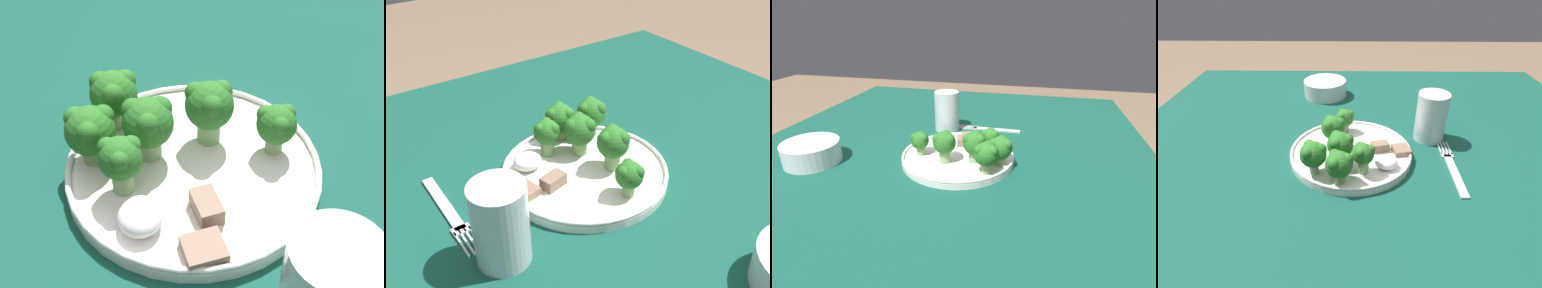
% 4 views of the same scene
% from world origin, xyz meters
% --- Properties ---
extents(table, '(1.13, 0.96, 0.77)m').
position_xyz_m(table, '(0.00, 0.00, 0.66)').
color(table, '#114738').
rests_on(table, ground_plane).
extents(dinner_plate, '(0.25, 0.25, 0.02)m').
position_xyz_m(dinner_plate, '(-0.04, -0.04, 0.77)').
color(dinner_plate, white).
rests_on(dinner_plate, table).
extents(broccoli_floret_near_rim_left, '(0.05, 0.05, 0.07)m').
position_xyz_m(broccoli_floret_near_rim_left, '(-0.06, -0.08, 0.82)').
color(broccoli_floret_near_rim_left, '#7FA866').
rests_on(broccoli_floret_near_rim_left, dinner_plate).
extents(broccoli_floret_center_left, '(0.05, 0.05, 0.07)m').
position_xyz_m(broccoli_floret_center_left, '(-0.11, -0.11, 0.82)').
color(broccoli_floret_center_left, '#7FA866').
rests_on(broccoli_floret_center_left, dinner_plate).
extents(broccoli_floret_back_left, '(0.05, 0.05, 0.07)m').
position_xyz_m(broccoli_floret_back_left, '(-0.08, -0.02, 0.82)').
color(broccoli_floret_back_left, '#7FA866').
rests_on(broccoli_floret_back_left, dinner_plate).
extents(broccoli_floret_front_left, '(0.04, 0.04, 0.05)m').
position_xyz_m(broccoli_floret_front_left, '(-0.06, 0.04, 0.81)').
color(broccoli_floret_front_left, '#7FA866').
rests_on(broccoli_floret_front_left, dinner_plate).
extents(broccoli_floret_center_back, '(0.05, 0.05, 0.06)m').
position_xyz_m(broccoli_floret_center_back, '(-0.06, -0.14, 0.81)').
color(broccoli_floret_center_back, '#7FA866').
rests_on(broccoli_floret_center_back, dinner_plate).
extents(broccoli_floret_mid_cluster, '(0.04, 0.04, 0.06)m').
position_xyz_m(broccoli_floret_mid_cluster, '(-0.02, -0.11, 0.82)').
color(broccoli_floret_mid_cluster, '#7FA866').
rests_on(broccoli_floret_mid_cluster, dinner_plate).
extents(meat_slice_front_slice, '(0.04, 0.04, 0.01)m').
position_xyz_m(meat_slice_front_slice, '(0.06, -0.04, 0.78)').
color(meat_slice_front_slice, '#846651').
rests_on(meat_slice_front_slice, dinner_plate).
extents(meat_slice_middle_slice, '(0.04, 0.03, 0.02)m').
position_xyz_m(meat_slice_middle_slice, '(0.02, -0.04, 0.79)').
color(meat_slice_middle_slice, '#846651').
rests_on(meat_slice_middle_slice, dinner_plate).
extents(sauce_dollop, '(0.04, 0.04, 0.02)m').
position_xyz_m(sauce_dollop, '(0.03, -0.09, 0.79)').
color(sauce_dollop, white).
rests_on(sauce_dollop, dinner_plate).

